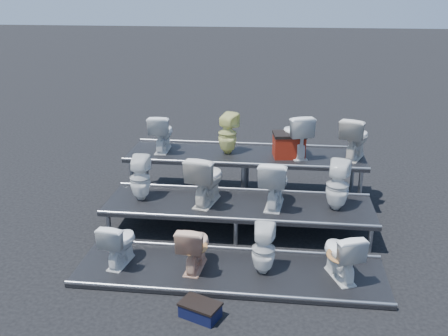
# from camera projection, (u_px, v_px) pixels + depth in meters

# --- Properties ---
(ground) EXTENTS (80.00, 80.00, 0.00)m
(ground) POSITION_uv_depth(u_px,v_px,m) (238.00, 230.00, 8.03)
(ground) COLOR black
(ground) RESTS_ON ground
(tier_front) EXTENTS (4.20, 1.20, 0.06)m
(tier_front) POSITION_uv_depth(u_px,v_px,m) (230.00, 272.00, 6.81)
(tier_front) COLOR black
(tier_front) RESTS_ON ground
(tier_mid) EXTENTS (4.20, 1.20, 0.46)m
(tier_mid) POSITION_uv_depth(u_px,v_px,m) (239.00, 217.00, 7.95)
(tier_mid) COLOR black
(tier_mid) RESTS_ON ground
(tier_back) EXTENTS (4.20, 1.20, 0.86)m
(tier_back) POSITION_uv_depth(u_px,v_px,m) (245.00, 176.00, 9.09)
(tier_back) COLOR black
(tier_back) RESTS_ON ground
(toilet_0) EXTENTS (0.46, 0.68, 0.65)m
(toilet_0) POSITION_uv_depth(u_px,v_px,m) (119.00, 242.00, 6.86)
(toilet_0) COLOR white
(toilet_0) RESTS_ON tier_front
(toilet_1) EXTENTS (0.44, 0.69, 0.67)m
(toilet_1) POSITION_uv_depth(u_px,v_px,m) (194.00, 246.00, 6.74)
(toilet_1) COLOR #E3B08F
(toilet_1) RESTS_ON tier_front
(toilet_2) EXTENTS (0.33, 0.34, 0.70)m
(toilet_2) POSITION_uv_depth(u_px,v_px,m) (263.00, 249.00, 6.63)
(toilet_2) COLOR white
(toilet_2) RESTS_ON tier_front
(toilet_3) EXTENTS (0.60, 0.77, 0.69)m
(toilet_3) POSITION_uv_depth(u_px,v_px,m) (341.00, 254.00, 6.52)
(toilet_3) COLOR white
(toilet_3) RESTS_ON tier_front
(toilet_4) EXTENTS (0.33, 0.34, 0.72)m
(toilet_4) POSITION_uv_depth(u_px,v_px,m) (140.00, 178.00, 7.92)
(toilet_4) COLOR white
(toilet_4) RESTS_ON tier_mid
(toilet_5) EXTENTS (0.61, 0.87, 0.81)m
(toilet_5) POSITION_uv_depth(u_px,v_px,m) (206.00, 179.00, 7.79)
(toilet_5) COLOR silver
(toilet_5) RESTS_ON tier_mid
(toilet_6) EXTENTS (0.51, 0.80, 0.77)m
(toilet_6) POSITION_uv_depth(u_px,v_px,m) (274.00, 183.00, 7.68)
(toilet_6) COLOR white
(toilet_6) RESTS_ON tier_mid
(toilet_7) EXTENTS (0.43, 0.43, 0.77)m
(toilet_7) POSITION_uv_depth(u_px,v_px,m) (338.00, 185.00, 7.57)
(toilet_7) COLOR white
(toilet_7) RESTS_ON tier_mid
(toilet_8) EXTENTS (0.39, 0.67, 0.68)m
(toilet_8) POSITION_uv_depth(u_px,v_px,m) (162.00, 133.00, 8.99)
(toilet_8) COLOR white
(toilet_8) RESTS_ON tier_back
(toilet_9) EXTENTS (0.44, 0.44, 0.73)m
(toilet_9) POSITION_uv_depth(u_px,v_px,m) (228.00, 134.00, 8.85)
(toilet_9) COLOR #EDED8F
(toilet_9) RESTS_ON tier_back
(toilet_10) EXTENTS (0.66, 0.85, 0.77)m
(toilet_10) POSITION_uv_depth(u_px,v_px,m) (296.00, 135.00, 8.71)
(toilet_10) COLOR white
(toilet_10) RESTS_ON tier_back
(toilet_11) EXTENTS (0.66, 0.83, 0.74)m
(toilet_11) POSITION_uv_depth(u_px,v_px,m) (355.00, 138.00, 8.61)
(toilet_11) COLOR silver
(toilet_11) RESTS_ON tier_back
(red_crate) EXTENTS (0.59, 0.50, 0.38)m
(red_crate) POSITION_uv_depth(u_px,v_px,m) (289.00, 146.00, 8.74)
(red_crate) COLOR maroon
(red_crate) RESTS_ON tier_back
(step_stool) EXTENTS (0.52, 0.42, 0.16)m
(step_stool) POSITION_uv_depth(u_px,v_px,m) (200.00, 311.00, 5.91)
(step_stool) COLOR black
(step_stool) RESTS_ON ground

